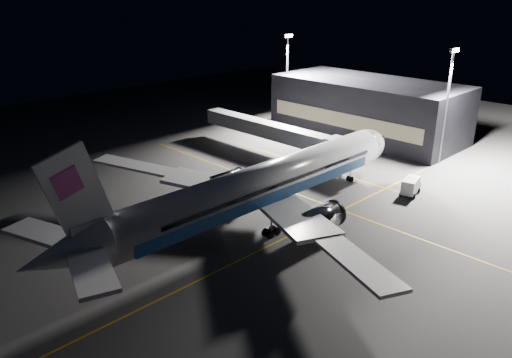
{
  "coord_description": "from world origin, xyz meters",
  "views": [
    {
      "loc": [
        -45.22,
        -44.17,
        30.28
      ],
      "look_at": [
        -0.88,
        0.67,
        6.0
      ],
      "focal_mm": 35.0,
      "sensor_mm": 36.0,
      "label": 1
    }
  ],
  "objects_px": {
    "floodlight_mast_north": "(287,72)",
    "safety_cone_b": "(239,210)",
    "airliner": "(258,186)",
    "baggage_tug": "(200,188)",
    "service_truck": "(411,185)",
    "jet_bridge": "(277,132)",
    "floodlight_mast_south": "(448,96)",
    "safety_cone_c": "(216,203)",
    "safety_cone_a": "(211,222)"
  },
  "relations": [
    {
      "from": "floodlight_mast_north",
      "to": "safety_cone_b",
      "type": "height_order",
      "value": "floodlight_mast_north"
    },
    {
      "from": "airliner",
      "to": "baggage_tug",
      "type": "relative_size",
      "value": 23.07
    },
    {
      "from": "floodlight_mast_north",
      "to": "service_truck",
      "type": "bearing_deg",
      "value": -112.21
    },
    {
      "from": "floodlight_mast_north",
      "to": "baggage_tug",
      "type": "bearing_deg",
      "value": -155.53
    },
    {
      "from": "jet_bridge",
      "to": "floodlight_mast_south",
      "type": "bearing_deg",
      "value": -53.21
    },
    {
      "from": "safety_cone_c",
      "to": "safety_cone_a",
      "type": "bearing_deg",
      "value": -136.49
    },
    {
      "from": "jet_bridge",
      "to": "service_truck",
      "type": "xyz_separation_m",
      "value": [
        0.92,
        -27.9,
        -3.17
      ]
    },
    {
      "from": "floodlight_mast_north",
      "to": "safety_cone_b",
      "type": "bearing_deg",
      "value": -145.68
    },
    {
      "from": "airliner",
      "to": "safety_cone_a",
      "type": "bearing_deg",
      "value": 142.03
    },
    {
      "from": "jet_bridge",
      "to": "floodlight_mast_south",
      "type": "height_order",
      "value": "floodlight_mast_south"
    },
    {
      "from": "service_truck",
      "to": "safety_cone_c",
      "type": "bearing_deg",
      "value": 130.2
    },
    {
      "from": "jet_bridge",
      "to": "floodlight_mast_north",
      "type": "height_order",
      "value": "floodlight_mast_north"
    },
    {
      "from": "baggage_tug",
      "to": "safety_cone_b",
      "type": "height_order",
      "value": "baggage_tug"
    },
    {
      "from": "airliner",
      "to": "safety_cone_b",
      "type": "relative_size",
      "value": 94.05
    },
    {
      "from": "jet_bridge",
      "to": "baggage_tug",
      "type": "bearing_deg",
      "value": -168.59
    },
    {
      "from": "floodlight_mast_north",
      "to": "safety_cone_a",
      "type": "relative_size",
      "value": 39.14
    },
    {
      "from": "safety_cone_c",
      "to": "jet_bridge",
      "type": "bearing_deg",
      "value": 22.53
    },
    {
      "from": "floodlight_mast_north",
      "to": "baggage_tug",
      "type": "xyz_separation_m",
      "value": [
        -40.65,
        -18.5,
        -11.51
      ]
    },
    {
      "from": "baggage_tug",
      "to": "service_truck",
      "type": "bearing_deg",
      "value": -41.33
    },
    {
      "from": "jet_bridge",
      "to": "floodlight_mast_south",
      "type": "relative_size",
      "value": 1.66
    },
    {
      "from": "jet_bridge",
      "to": "floodlight_mast_south",
      "type": "xyz_separation_m",
      "value": [
        18.0,
        -24.07,
        7.79
      ]
    },
    {
      "from": "safety_cone_c",
      "to": "baggage_tug",
      "type": "bearing_deg",
      "value": 77.83
    },
    {
      "from": "floodlight_mast_north",
      "to": "safety_cone_a",
      "type": "bearing_deg",
      "value": -148.8
    },
    {
      "from": "floodlight_mast_south",
      "to": "safety_cone_b",
      "type": "bearing_deg",
      "value": 166.28
    },
    {
      "from": "jet_bridge",
      "to": "floodlight_mast_north",
      "type": "relative_size",
      "value": 1.66
    },
    {
      "from": "airliner",
      "to": "floodlight_mast_north",
      "type": "xyz_separation_m",
      "value": [
        41.08,
        31.99,
        7.21
      ]
    },
    {
      "from": "airliner",
      "to": "jet_bridge",
      "type": "distance_m",
      "value": 29.31
    },
    {
      "from": "safety_cone_a",
      "to": "safety_cone_b",
      "type": "relative_size",
      "value": 0.81
    },
    {
      "from": "service_truck",
      "to": "safety_cone_a",
      "type": "height_order",
      "value": "service_truck"
    },
    {
      "from": "airliner",
      "to": "safety_cone_a",
      "type": "distance_m",
      "value": 8.14
    },
    {
      "from": "floodlight_mast_south",
      "to": "service_truck",
      "type": "height_order",
      "value": "floodlight_mast_south"
    },
    {
      "from": "airliner",
      "to": "floodlight_mast_north",
      "type": "distance_m",
      "value": 52.56
    },
    {
      "from": "service_truck",
      "to": "safety_cone_c",
      "type": "relative_size",
      "value": 8.14
    },
    {
      "from": "airliner",
      "to": "safety_cone_a",
      "type": "relative_size",
      "value": 116.24
    },
    {
      "from": "service_truck",
      "to": "safety_cone_b",
      "type": "height_order",
      "value": "service_truck"
    },
    {
      "from": "safety_cone_b",
      "to": "safety_cone_c",
      "type": "xyz_separation_m",
      "value": [
        -0.79,
        4.18,
        0.01
      ]
    },
    {
      "from": "floodlight_mast_south",
      "to": "baggage_tug",
      "type": "distance_m",
      "value": 46.53
    },
    {
      "from": "safety_cone_a",
      "to": "baggage_tug",
      "type": "bearing_deg",
      "value": 59.66
    },
    {
      "from": "jet_bridge",
      "to": "safety_cone_a",
      "type": "bearing_deg",
      "value": -153.51
    },
    {
      "from": "safety_cone_b",
      "to": "safety_cone_c",
      "type": "distance_m",
      "value": 4.26
    },
    {
      "from": "jet_bridge",
      "to": "airliner",
      "type": "bearing_deg",
      "value": -141.96
    },
    {
      "from": "baggage_tug",
      "to": "safety_cone_c",
      "type": "xyz_separation_m",
      "value": [
        -1.14,
        -5.3,
        -0.52
      ]
    },
    {
      "from": "jet_bridge",
      "to": "service_truck",
      "type": "height_order",
      "value": "jet_bridge"
    },
    {
      "from": "safety_cone_a",
      "to": "floodlight_mast_north",
      "type": "bearing_deg",
      "value": 31.2
    },
    {
      "from": "airliner",
      "to": "safety_cone_b",
      "type": "bearing_deg",
      "value": 88.95
    },
    {
      "from": "baggage_tug",
      "to": "safety_cone_b",
      "type": "relative_size",
      "value": 4.08
    },
    {
      "from": "service_truck",
      "to": "baggage_tug",
      "type": "bearing_deg",
      "value": 121.6
    },
    {
      "from": "jet_bridge",
      "to": "safety_cone_a",
      "type": "xyz_separation_m",
      "value": [
        -28.2,
        -14.06,
        -4.32
      ]
    },
    {
      "from": "floodlight_mast_south",
      "to": "baggage_tug",
      "type": "xyz_separation_m",
      "value": [
        -40.65,
        19.5,
        -11.51
      ]
    },
    {
      "from": "jet_bridge",
      "to": "safety_cone_a",
      "type": "relative_size",
      "value": 65.04
    }
  ]
}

